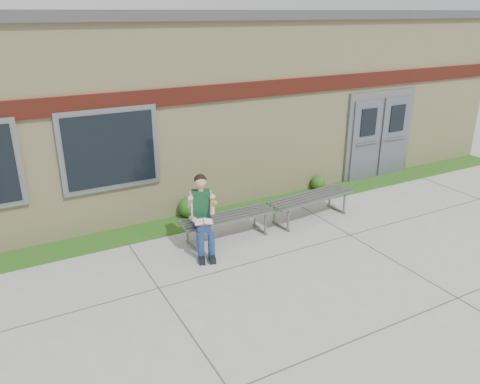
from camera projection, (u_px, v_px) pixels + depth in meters
ground at (326, 258)px, 8.47m from camera, size 80.00×80.00×0.00m
grass_strip at (254, 208)px, 10.59m from camera, size 16.00×0.80×0.02m
school_building at (192, 93)px, 12.61m from camera, size 16.20×6.22×4.20m
bench_left at (227, 221)px, 9.05m from camera, size 1.87×0.52×0.48m
bench_right at (311, 201)px, 9.94m from camera, size 2.04×0.75×0.52m
girl at (202, 213)px, 8.47m from camera, size 0.59×0.93×1.45m
shrub_mid at (188, 207)px, 10.05m from camera, size 0.43×0.43×0.43m
shrub_east at (318, 182)px, 11.62m from camera, size 0.35×0.35×0.35m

